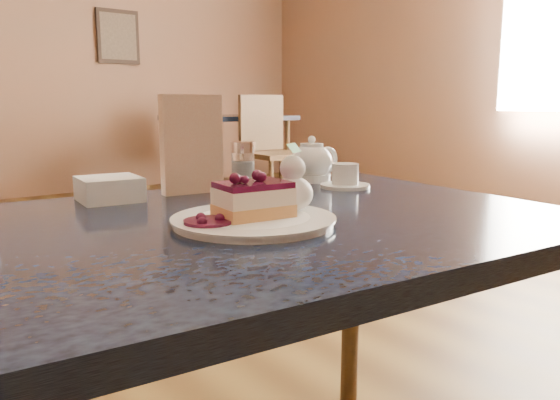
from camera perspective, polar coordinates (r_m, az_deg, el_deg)
main_table at (r=0.95m, az=-4.17°, el=-6.48°), size 1.23×0.89×0.72m
dessert_plate at (r=0.89m, az=-2.78°, el=-2.18°), size 0.26×0.26×0.01m
cheesecake_slice at (r=0.88m, az=-2.80°, el=0.02°), size 0.12×0.09×0.06m
whipped_cream at (r=0.93m, az=1.32°, el=0.68°), size 0.07×0.07×0.06m
berry_sauce at (r=0.84m, az=-7.49°, el=-2.25°), size 0.08×0.08×0.01m
tea_set at (r=1.35m, az=3.98°, el=3.58°), size 0.16×0.24×0.10m
menu_card at (r=1.20m, az=-9.20°, el=5.74°), size 0.14×0.04×0.21m
sugar_shaker at (r=1.27m, az=-3.88°, el=3.76°), size 0.06×0.06×0.11m
napkin_stack at (r=1.15m, az=-17.40°, el=1.12°), size 0.13×0.13×0.05m
bg_table_far_right at (r=5.33m, az=-5.27°, el=0.98°), size 1.09×1.94×1.29m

